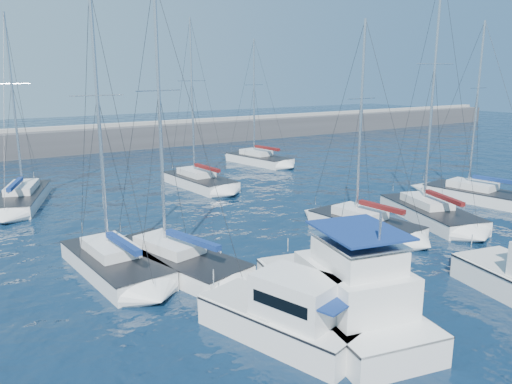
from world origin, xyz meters
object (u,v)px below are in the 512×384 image
sailboat_mid_b (175,260)px  sailboat_back_c (259,159)px  motor_yacht_port_inner (344,297)px  sailboat_back_b (199,181)px  sailboat_back_a (21,198)px  sailboat_mid_d (430,212)px  sailboat_mid_a (114,263)px  sailboat_mid_c (364,224)px  sailboat_mid_e (477,195)px  motor_yacht_port_outer (285,318)px

sailboat_mid_b → sailboat_back_c: size_ratio=1.04×
motor_yacht_port_inner → sailboat_back_b: 26.91m
sailboat_back_a → sailboat_back_c: 26.10m
sailboat_mid_b → sailboat_back_b: size_ratio=0.98×
sailboat_mid_d → sailboat_back_c: bearing=102.8°
sailboat_mid_a → sailboat_back_b: sailboat_back_b is taller
sailboat_mid_d → sailboat_back_a: sailboat_mid_d is taller
sailboat_mid_c → sailboat_back_a: (-17.46, 19.79, -0.01)m
sailboat_back_a → sailboat_back_b: (14.54, -1.93, 0.01)m
sailboat_mid_b → sailboat_back_c: sailboat_mid_b is taller
sailboat_mid_a → sailboat_mid_c: sailboat_mid_a is taller
sailboat_mid_b → sailboat_mid_c: (12.82, -0.83, 0.00)m
sailboat_mid_a → sailboat_mid_c: (15.64, -2.11, -0.00)m
motor_yacht_port_inner → sailboat_mid_e: size_ratio=0.69×
motor_yacht_port_outer → sailboat_mid_a: (-3.36, 10.22, -0.42)m
sailboat_mid_d → sailboat_mid_e: bearing=28.6°
sailboat_mid_c → sailboat_mid_d: bearing=-10.5°
sailboat_back_b → sailboat_back_c: (11.06, 7.01, -0.01)m
motor_yacht_port_inner → sailboat_mid_c: size_ratio=0.73×
sailboat_mid_b → sailboat_back_c: (20.96, 24.04, -0.00)m
motor_yacht_port_outer → sailboat_back_a: bearing=84.1°
motor_yacht_port_outer → sailboat_back_a: size_ratio=0.47×
sailboat_mid_c → sailboat_mid_d: size_ratio=0.79×
sailboat_mid_e → sailboat_back_c: sailboat_mid_e is taller
motor_yacht_port_inner → sailboat_back_b: bearing=88.2°
sailboat_mid_a → motor_yacht_port_outer: bearing=-76.4°
motor_yacht_port_inner → sailboat_mid_e: 24.70m
sailboat_mid_e → sailboat_back_a: 36.23m
sailboat_mid_e → sailboat_back_c: (-5.36, 23.90, -0.00)m
sailboat_mid_a → sailboat_back_b: (12.72, 15.76, 0.00)m
sailboat_mid_b → sailboat_back_b: (9.90, 17.03, 0.00)m
sailboat_mid_a → sailboat_mid_b: bearing=-29.0°
sailboat_mid_d → sailboat_back_c: size_ratio=1.22×
motor_yacht_port_outer → sailboat_back_a: 28.39m
sailboat_mid_d → sailboat_mid_b: bearing=-166.1°
sailboat_mid_c → sailboat_mid_d: (5.89, -0.47, 0.02)m
sailboat_mid_a → sailboat_back_a: (-1.82, 17.69, -0.01)m
motor_yacht_port_inner → sailboat_back_b: (6.48, 26.11, -0.61)m
sailboat_mid_c → sailboat_back_c: sailboat_back_c is taller
motor_yacht_port_outer → sailboat_back_b: 27.62m
sailboat_mid_b → sailboat_mid_c: sailboat_mid_b is taller
motor_yacht_port_inner → sailboat_mid_c: sailboat_mid_c is taller
motor_yacht_port_inner → sailboat_mid_d: size_ratio=0.58×
sailboat_mid_d → sailboat_back_c: (2.25, 25.34, -0.03)m
sailboat_mid_b → sailboat_back_a: bearing=89.3°
sailboat_back_c → sailboat_mid_a: bearing=-145.9°
motor_yacht_port_inner → sailboat_mid_e: sailboat_mid_e is taller
motor_yacht_port_inner → sailboat_back_a: 29.18m
sailboat_mid_a → sailboat_mid_c: size_ratio=1.06×
sailboat_mid_a → sailboat_back_c: bearing=39.1°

